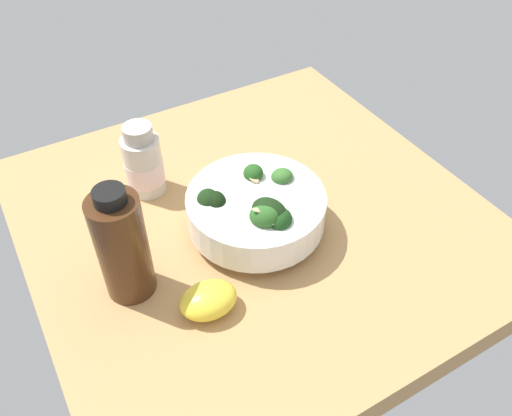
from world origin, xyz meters
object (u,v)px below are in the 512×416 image
bottle_tall (143,164)px  bottle_short (122,246)px  bowl_of_broccoli (256,209)px  lemon_wedge (208,300)px

bottle_tall → bottle_short: (-16.65, 8.69, 2.78)cm
bowl_of_broccoli → bottle_tall: (15.88, 9.96, 0.75)cm
bowl_of_broccoli → bottle_short: size_ratio=1.16×
lemon_wedge → bottle_short: bearing=40.4°
bowl_of_broccoli → lemon_wedge: size_ratio=2.67×
lemon_wedge → bottle_tall: (24.74, -1.81, 2.96)cm
bottle_tall → bowl_of_broccoli: bearing=-147.9°
bottle_short → lemon_wedge: bearing=-139.6°
bowl_of_broccoli → bottle_tall: bearing=32.1°
lemon_wedge → bottle_tall: bottle_tall is taller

